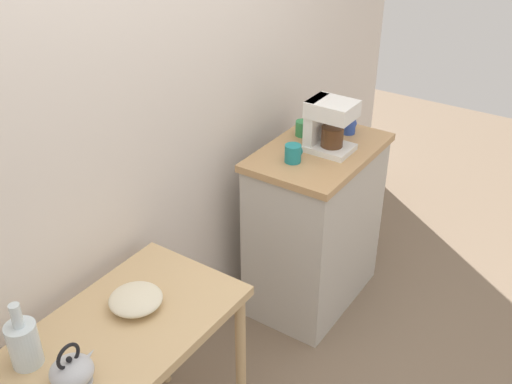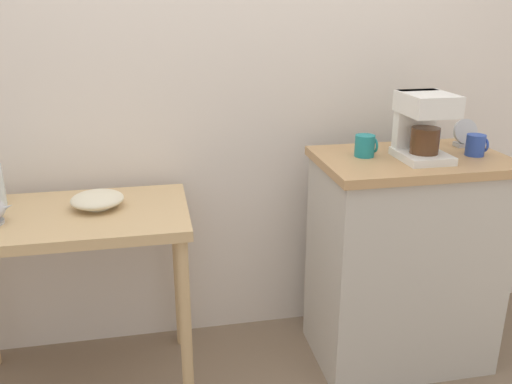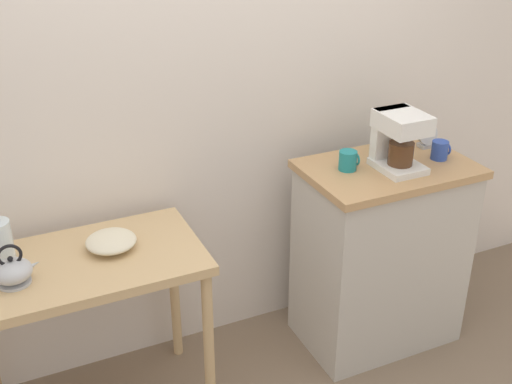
{
  "view_description": "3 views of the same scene",
  "coord_description": "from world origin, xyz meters",
  "px_view_note": "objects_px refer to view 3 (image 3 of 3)",
  "views": [
    {
      "loc": [
        -1.64,
        -1.24,
        2.25
      ],
      "look_at": [
        0.15,
        -0.04,
        0.97
      ],
      "focal_mm": 41.85,
      "sensor_mm": 36.0,
      "label": 1
    },
    {
      "loc": [
        -0.28,
        -1.93,
        1.51
      ],
      "look_at": [
        0.1,
        -0.03,
        0.83
      ],
      "focal_mm": 37.58,
      "sensor_mm": 36.0,
      "label": 2
    },
    {
      "loc": [
        -0.89,
        -2.15,
        2.11
      ],
      "look_at": [
        0.07,
        -0.07,
        0.96
      ],
      "focal_mm": 45.29,
      "sensor_mm": 36.0,
      "label": 3
    }
  ],
  "objects_px": {
    "mug_dark_teal": "(348,160)",
    "mug_tall_green": "(387,142)",
    "bowl_stoneware": "(111,241)",
    "mug_blue": "(440,150)",
    "coffee_maker": "(398,138)",
    "table_clock": "(427,136)",
    "teakettle": "(13,271)"
  },
  "relations": [
    {
      "from": "table_clock",
      "to": "coffee_maker",
      "type": "bearing_deg",
      "value": -154.02
    },
    {
      "from": "mug_dark_teal",
      "to": "mug_tall_green",
      "type": "bearing_deg",
      "value": 21.47
    },
    {
      "from": "teakettle",
      "to": "bowl_stoneware",
      "type": "bearing_deg",
      "value": 13.28
    },
    {
      "from": "bowl_stoneware",
      "to": "teakettle",
      "type": "height_order",
      "value": "teakettle"
    },
    {
      "from": "bowl_stoneware",
      "to": "mug_blue",
      "type": "height_order",
      "value": "mug_blue"
    },
    {
      "from": "coffee_maker",
      "to": "mug_tall_green",
      "type": "xyz_separation_m",
      "value": [
        0.08,
        0.18,
        -0.1
      ]
    },
    {
      "from": "coffee_maker",
      "to": "table_clock",
      "type": "height_order",
      "value": "coffee_maker"
    },
    {
      "from": "mug_dark_teal",
      "to": "mug_tall_green",
      "type": "relative_size",
      "value": 1.09
    },
    {
      "from": "mug_blue",
      "to": "bowl_stoneware",
      "type": "bearing_deg",
      "value": 175.82
    },
    {
      "from": "mug_tall_green",
      "to": "table_clock",
      "type": "xyz_separation_m",
      "value": [
        0.19,
        -0.05,
        0.01
      ]
    },
    {
      "from": "mug_blue",
      "to": "mug_dark_teal",
      "type": "xyz_separation_m",
      "value": [
        -0.44,
        0.07,
        0.0
      ]
    },
    {
      "from": "teakettle",
      "to": "mug_tall_green",
      "type": "bearing_deg",
      "value": 5.45
    },
    {
      "from": "teakettle",
      "to": "table_clock",
      "type": "bearing_deg",
      "value": 3.54
    },
    {
      "from": "bowl_stoneware",
      "to": "mug_tall_green",
      "type": "height_order",
      "value": "mug_tall_green"
    },
    {
      "from": "coffee_maker",
      "to": "mug_blue",
      "type": "bearing_deg",
      "value": -0.98
    },
    {
      "from": "mug_dark_teal",
      "to": "mug_tall_green",
      "type": "distance_m",
      "value": 0.3
    },
    {
      "from": "coffee_maker",
      "to": "mug_dark_teal",
      "type": "bearing_deg",
      "value": 160.99
    },
    {
      "from": "bowl_stoneware",
      "to": "coffee_maker",
      "type": "height_order",
      "value": "coffee_maker"
    },
    {
      "from": "coffee_maker",
      "to": "mug_dark_teal",
      "type": "distance_m",
      "value": 0.23
    },
    {
      "from": "mug_dark_teal",
      "to": "table_clock",
      "type": "relative_size",
      "value": 0.73
    },
    {
      "from": "teakettle",
      "to": "coffee_maker",
      "type": "distance_m",
      "value": 1.64
    },
    {
      "from": "bowl_stoneware",
      "to": "coffee_maker",
      "type": "relative_size",
      "value": 0.76
    },
    {
      "from": "mug_tall_green",
      "to": "mug_blue",
      "type": "bearing_deg",
      "value": -49.11
    },
    {
      "from": "teakettle",
      "to": "table_clock",
      "type": "distance_m",
      "value": 1.91
    },
    {
      "from": "teakettle",
      "to": "mug_tall_green",
      "type": "xyz_separation_m",
      "value": [
        1.71,
        0.16,
        0.15
      ]
    },
    {
      "from": "mug_dark_teal",
      "to": "table_clock",
      "type": "bearing_deg",
      "value": 7.86
    },
    {
      "from": "bowl_stoneware",
      "to": "mug_tall_green",
      "type": "distance_m",
      "value": 1.35
    },
    {
      "from": "bowl_stoneware",
      "to": "table_clock",
      "type": "bearing_deg",
      "value": 1.12
    },
    {
      "from": "coffee_maker",
      "to": "bowl_stoneware",
      "type": "bearing_deg",
      "value": 175.21
    },
    {
      "from": "table_clock",
      "to": "mug_dark_teal",
      "type": "bearing_deg",
      "value": -172.14
    },
    {
      "from": "teakettle",
      "to": "coffee_maker",
      "type": "height_order",
      "value": "coffee_maker"
    },
    {
      "from": "table_clock",
      "to": "bowl_stoneware",
      "type": "bearing_deg",
      "value": -178.88
    }
  ]
}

